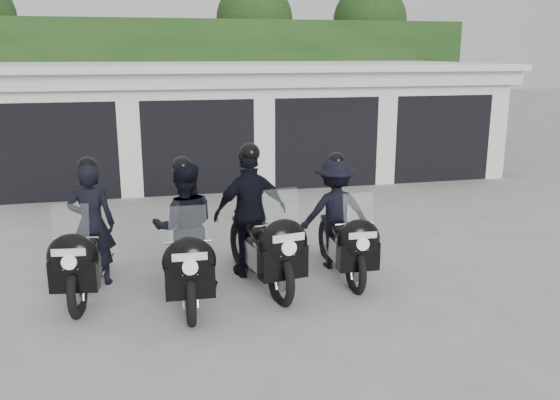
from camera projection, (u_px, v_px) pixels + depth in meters
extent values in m
plane|color=#9D9D98|center=(238.00, 276.00, 8.84)|extent=(80.00, 80.00, 0.00)
cube|color=white|center=(187.00, 120.00, 16.52)|extent=(16.00, 6.00, 2.80)
cube|color=white|center=(186.00, 66.00, 15.97)|extent=(16.40, 6.80, 0.16)
cube|color=white|center=(197.00, 80.00, 13.15)|extent=(16.40, 0.12, 0.40)
cube|color=black|center=(200.00, 189.00, 13.98)|extent=(16.00, 0.06, 0.24)
cube|color=black|center=(64.00, 144.00, 14.20)|extent=(2.60, 2.60, 2.20)
cube|color=white|center=(53.00, 88.00, 12.87)|extent=(2.60, 0.50, 0.60)
cube|color=white|center=(129.00, 136.00, 13.48)|extent=(0.50, 0.50, 2.80)
cube|color=black|center=(194.00, 140.00, 14.89)|extent=(2.60, 2.60, 2.20)
cube|color=white|center=(196.00, 86.00, 13.56)|extent=(2.60, 0.50, 0.60)
cube|color=white|center=(262.00, 132.00, 14.18)|extent=(0.50, 0.50, 2.80)
cube|color=black|center=(312.00, 136.00, 15.59)|extent=(2.60, 2.60, 2.20)
cube|color=white|center=(325.00, 84.00, 14.26)|extent=(2.60, 0.50, 0.60)
cube|color=white|center=(383.00, 128.00, 14.87)|extent=(0.50, 0.50, 2.80)
cube|color=black|center=(420.00, 133.00, 16.28)|extent=(2.60, 2.60, 2.20)
cube|color=white|center=(442.00, 83.00, 14.95)|extent=(2.60, 0.50, 0.60)
cube|color=white|center=(493.00, 125.00, 15.57)|extent=(0.50, 0.50, 2.80)
cube|color=#173714|center=(177.00, 85.00, 20.11)|extent=(20.00, 2.00, 4.30)
sphere|color=#173714|center=(254.00, 20.00, 21.66)|extent=(2.80, 2.80, 2.80)
cylinder|color=black|center=(255.00, 96.00, 22.32)|extent=(0.24, 0.24, 3.30)
sphere|color=#173714|center=(370.00, 21.00, 22.67)|extent=(2.80, 2.80, 2.80)
cylinder|color=black|center=(367.00, 94.00, 23.33)|extent=(0.24, 0.24, 3.30)
torus|color=black|center=(77.00, 291.00, 7.50)|extent=(0.22, 0.75, 0.74)
torus|color=black|center=(101.00, 253.00, 8.91)|extent=(0.22, 0.75, 0.74)
cube|color=#A8A8AD|center=(90.00, 265.00, 8.21)|extent=(0.34, 0.59, 0.32)
cube|color=black|center=(91.00, 276.00, 8.22)|extent=(0.27, 1.31, 0.06)
ellipsoid|color=black|center=(85.00, 245.00, 7.96)|extent=(0.41, 0.62, 0.29)
cube|color=black|center=(92.00, 234.00, 8.37)|extent=(0.34, 0.59, 0.10)
ellipsoid|color=black|center=(73.00, 257.00, 7.31)|extent=(0.68, 0.42, 0.61)
cube|color=black|center=(74.00, 275.00, 7.36)|extent=(0.61, 0.30, 0.40)
cube|color=#B2BFC6|center=(71.00, 225.00, 7.24)|extent=(0.46, 0.18, 0.52)
cylinder|color=silver|center=(75.00, 238.00, 7.46)|extent=(0.56, 0.11, 0.03)
cube|color=silver|center=(68.00, 252.00, 7.11)|extent=(0.40, 0.07, 0.09)
cube|color=silver|center=(70.00, 266.00, 7.18)|extent=(0.18, 0.04, 0.10)
imported|color=black|center=(92.00, 224.00, 8.36)|extent=(0.70, 0.51, 1.78)
sphere|color=black|center=(87.00, 166.00, 8.15)|extent=(0.27, 0.27, 0.27)
torus|color=black|center=(190.00, 297.00, 7.29)|extent=(0.14, 0.76, 0.75)
torus|color=black|center=(185.00, 257.00, 8.71)|extent=(0.14, 0.76, 0.75)
cube|color=#A8A8AD|center=(187.00, 270.00, 8.00)|extent=(0.29, 0.58, 0.33)
cube|color=black|center=(188.00, 282.00, 8.02)|extent=(0.13, 1.34, 0.06)
ellipsoid|color=black|center=(187.00, 249.00, 7.75)|extent=(0.35, 0.61, 0.30)
cube|color=black|center=(185.00, 237.00, 8.17)|extent=(0.29, 0.58, 0.10)
ellipsoid|color=black|center=(189.00, 262.00, 7.10)|extent=(0.66, 0.36, 0.62)
cube|color=black|center=(190.00, 280.00, 7.15)|extent=(0.61, 0.25, 0.41)
cube|color=#B2BFC6|center=(188.00, 228.00, 7.03)|extent=(0.46, 0.13, 0.53)
cylinder|color=silver|center=(188.00, 242.00, 7.25)|extent=(0.58, 0.05, 0.03)
cube|color=silver|center=(190.00, 257.00, 6.90)|extent=(0.41, 0.03, 0.09)
cube|color=silver|center=(190.00, 271.00, 6.97)|extent=(0.19, 0.02, 0.10)
imported|color=black|center=(185.00, 227.00, 8.15)|extent=(0.90, 0.71, 1.81)
sphere|color=black|center=(182.00, 167.00, 7.95)|extent=(0.28, 0.28, 0.28)
torus|color=black|center=(280.00, 278.00, 7.85)|extent=(0.25, 0.80, 0.79)
torus|color=black|center=(241.00, 244.00, 9.24)|extent=(0.25, 0.80, 0.79)
cube|color=#A8A8AD|center=(258.00, 254.00, 8.55)|extent=(0.38, 0.64, 0.35)
cube|color=black|center=(259.00, 266.00, 8.57)|extent=(0.33, 1.41, 0.07)
ellipsoid|color=black|center=(263.00, 233.00, 8.29)|extent=(0.45, 0.68, 0.31)
cube|color=black|center=(251.00, 223.00, 8.71)|extent=(0.38, 0.64, 0.11)
ellipsoid|color=black|center=(283.00, 243.00, 7.65)|extent=(0.74, 0.47, 0.65)
cube|color=black|center=(283.00, 262.00, 7.71)|extent=(0.66, 0.34, 0.43)
cube|color=#B2BFC6|center=(282.00, 210.00, 7.57)|extent=(0.49, 0.21, 0.55)
cylinder|color=silver|center=(276.00, 225.00, 7.80)|extent=(0.60, 0.13, 0.03)
cube|color=silver|center=(289.00, 238.00, 7.45)|extent=(0.43, 0.09, 0.10)
cube|color=silver|center=(288.00, 252.00, 7.53)|extent=(0.20, 0.05, 0.11)
imported|color=black|center=(251.00, 213.00, 8.69)|extent=(1.21, 0.82, 1.91)
sphere|color=black|center=(250.00, 153.00, 8.47)|extent=(0.29, 0.29, 0.29)
torus|color=black|center=(356.00, 270.00, 8.24)|extent=(0.12, 0.72, 0.71)
torus|color=black|center=(327.00, 240.00, 9.58)|extent=(0.12, 0.72, 0.71)
cube|color=#A8A8AD|center=(340.00, 249.00, 8.91)|extent=(0.27, 0.54, 0.31)
cube|color=black|center=(340.00, 259.00, 8.93)|extent=(0.11, 1.27, 0.06)
ellipsoid|color=black|center=(344.00, 231.00, 8.67)|extent=(0.33, 0.57, 0.28)
cube|color=black|center=(335.00, 222.00, 9.07)|extent=(0.27, 0.54, 0.10)
ellipsoid|color=black|center=(358.00, 240.00, 8.05)|extent=(0.62, 0.34, 0.59)
cube|color=black|center=(358.00, 256.00, 8.11)|extent=(0.57, 0.23, 0.39)
cube|color=#B2BFC6|center=(359.00, 212.00, 7.99)|extent=(0.43, 0.12, 0.50)
cylinder|color=silver|center=(354.00, 224.00, 8.20)|extent=(0.55, 0.04, 0.03)
cube|color=silver|center=(363.00, 235.00, 7.87)|extent=(0.39, 0.02, 0.09)
cube|color=silver|center=(362.00, 247.00, 7.94)|extent=(0.18, 0.02, 0.10)
imported|color=black|center=(335.00, 213.00, 9.05)|extent=(1.12, 0.60, 1.72)
sphere|color=black|center=(336.00, 161.00, 8.86)|extent=(0.26, 0.26, 0.26)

